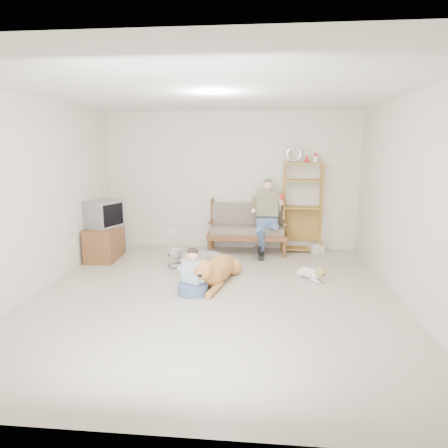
# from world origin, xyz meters

# --- Properties ---
(floor) EXTENTS (5.50, 5.50, 0.00)m
(floor) POSITION_xyz_m (0.00, 0.00, 0.00)
(floor) COLOR beige
(floor) RESTS_ON ground
(ceiling) EXTENTS (5.50, 5.50, 0.00)m
(ceiling) POSITION_xyz_m (0.00, 0.00, 2.70)
(ceiling) COLOR silver
(ceiling) RESTS_ON ground
(wall_back) EXTENTS (5.00, 0.00, 5.00)m
(wall_back) POSITION_xyz_m (0.00, 2.75, 1.35)
(wall_back) COLOR beige
(wall_back) RESTS_ON ground
(wall_front) EXTENTS (5.00, 0.00, 5.00)m
(wall_front) POSITION_xyz_m (0.00, -2.75, 1.35)
(wall_front) COLOR beige
(wall_front) RESTS_ON ground
(wall_left) EXTENTS (0.00, 5.50, 5.50)m
(wall_left) POSITION_xyz_m (-2.50, 0.00, 1.35)
(wall_left) COLOR beige
(wall_left) RESTS_ON ground
(wall_right) EXTENTS (0.00, 5.50, 5.50)m
(wall_right) POSITION_xyz_m (2.50, 0.00, 1.35)
(wall_right) COLOR beige
(wall_right) RESTS_ON ground
(loveseat) EXTENTS (1.51, 0.72, 0.95)m
(loveseat) POSITION_xyz_m (0.35, 2.40, 0.49)
(loveseat) COLOR brown
(loveseat) RESTS_ON ground
(man) EXTENTS (0.54, 0.77, 1.25)m
(man) POSITION_xyz_m (0.70, 2.16, 0.66)
(man) COLOR slate
(man) RESTS_ON loveseat
(etagere) EXTENTS (0.77, 0.34, 2.03)m
(etagere) POSITION_xyz_m (1.40, 2.55, 0.89)
(etagere) COLOR #A87B35
(etagere) RESTS_ON ground
(book_stack) EXTENTS (0.29, 0.24, 0.16)m
(book_stack) POSITION_xyz_m (1.71, 2.47, 0.08)
(book_stack) COLOR silver
(book_stack) RESTS_ON ground
(tv_stand) EXTENTS (0.55, 0.93, 0.60)m
(tv_stand) POSITION_xyz_m (-2.23, 1.66, 0.30)
(tv_stand) COLOR brown
(tv_stand) RESTS_ON ground
(crt_tv) EXTENTS (0.63, 0.70, 0.48)m
(crt_tv) POSITION_xyz_m (-2.19, 1.61, 0.84)
(crt_tv) COLOR slate
(crt_tv) RESTS_ON tv_stand
(wall_outlet) EXTENTS (0.12, 0.02, 0.08)m
(wall_outlet) POSITION_xyz_m (-1.25, 2.73, 0.30)
(wall_outlet) COLOR white
(wall_outlet) RESTS_ON ground
(golden_retriever) EXTENTS (0.64, 1.65, 0.51)m
(golden_retriever) POSITION_xyz_m (-0.05, 0.50, 0.21)
(golden_retriever) COLOR #B2733D
(golden_retriever) RESTS_ON ground
(shaggy_dog) EXTENTS (1.10, 0.59, 0.35)m
(shaggy_dog) POSITION_xyz_m (-0.51, 1.38, 0.14)
(shaggy_dog) COLOR silver
(shaggy_dog) RESTS_ON ground
(terrier) EXTENTS (0.45, 0.54, 0.25)m
(terrier) POSITION_xyz_m (1.43, 0.81, 0.10)
(terrier) COLOR silver
(terrier) RESTS_ON ground
(child) EXTENTS (0.42, 0.42, 0.66)m
(child) POSITION_xyz_m (-0.31, 0.04, 0.24)
(child) COLOR slate
(child) RESTS_ON ground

